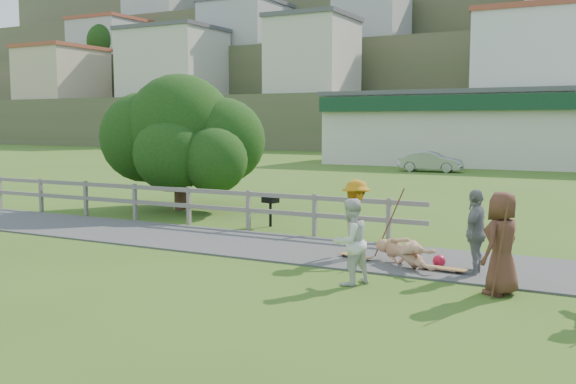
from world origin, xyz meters
The scene contains 18 objects.
ground centered at (0.00, 0.00, 0.00)m, with size 260.00×260.00×0.00m, color #355B1A.
path centered at (0.00, 1.50, 0.02)m, with size 34.00×3.00×0.04m, color #38383A.
fence centered at (-4.62, 3.30, 0.72)m, with size 15.05×0.10×1.10m.
strip_mall centered at (4.00, 34.94, 2.58)m, with size 32.50×10.75×5.10m.
hillside centered at (0.00, 91.31, 14.41)m, with size 220.00×67.00×47.50m.
skater_rider centered at (2.03, 1.05, 0.81)m, with size 1.05×0.60×1.63m, color #C27812.
skater_fallen centered at (3.20, 0.82, 0.32)m, with size 1.73×0.41×0.63m, color tan.
spectator_a centered at (2.71, -0.94, 0.79)m, with size 0.76×0.60×1.57m, color silver.
spectator_b centered at (4.58, 0.79, 0.84)m, with size 0.98×0.41×1.67m, color gray.
spectator_c centered at (5.25, -0.39, 0.89)m, with size 0.87×0.56×1.77m, color #532D21.
car_silver centered at (-3.19, 26.43, 0.61)m, with size 1.30×3.72×1.23m, color #989A9F.
tree centered at (-6.19, 5.87, 1.80)m, with size 5.84×5.84×3.60m, color black, non-canonical shape.
bbq centered at (-1.76, 4.10, 0.45)m, with size 0.41×0.32×0.90m, color black, non-canonical shape.
longboard_rider centered at (2.03, 1.05, 0.04)m, with size 0.80×0.20×0.09m, color brown, non-canonical shape.
longboard_fallen centered at (4.00, 0.72, 0.05)m, with size 0.92×0.22×0.10m, color brown, non-canonical shape.
helmet centered at (3.80, 1.17, 0.13)m, with size 0.26×0.26×0.26m, color red.
pole_rider centered at (2.63, 1.45, 0.84)m, with size 0.03×0.03×1.68m, color #543121.
pole_spec_left centered at (5.28, -0.75, 0.87)m, with size 0.03×0.03×1.73m, color #543121.
Camera 1 is at (6.99, -11.58, 2.92)m, focal length 40.00 mm.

